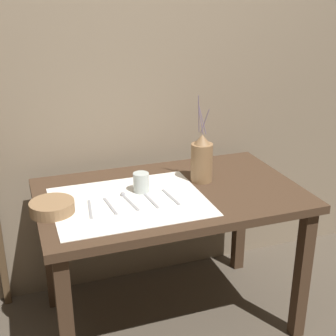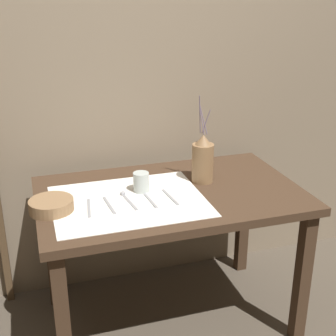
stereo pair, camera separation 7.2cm
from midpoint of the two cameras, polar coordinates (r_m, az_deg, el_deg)
The scene contains 12 objects.
ground_plane at distance 2.60m, azimuth 1.04°, elevation -17.78°, with size 12.00×12.00×0.00m, color brown.
stone_wall_back at distance 2.52m, azimuth -2.35°, elevation 11.34°, with size 7.00×0.06×2.40m.
wooden_table at distance 2.25m, azimuth 1.15°, elevation -5.12°, with size 1.24×0.76×0.73m.
linen_cloth at distance 2.11m, azimuth -3.85°, elevation -4.04°, with size 0.68×0.53×0.00m.
pitcher_with_flowers at distance 2.29m, azimuth 5.16°, elevation 0.97°, with size 0.11×0.11×0.43m.
wooden_bowl at distance 2.06m, azimuth -13.07°, elevation -4.48°, with size 0.19×0.19×0.05m.
glass_tumbler_near at distance 2.19m, azimuth -2.36°, elevation -1.73°, with size 0.07×0.07×0.09m.
knife_center at distance 2.06m, azimuth -8.62°, elevation -4.83°, with size 0.03×0.18×0.00m.
fork_inner at distance 2.07m, azimuth -6.20°, elevation -4.53°, with size 0.03×0.18×0.00m.
spoon_inner at distance 2.14m, azimuth -4.28°, elevation -3.52°, with size 0.04×0.19×0.02m.
spoon_outer at distance 2.16m, azimuth -1.77°, elevation -3.28°, with size 0.03×0.19×0.02m.
fork_outer at distance 2.14m, azimuth 1.24°, elevation -3.56°, with size 0.03×0.18×0.00m.
Camera 2 is at (-0.61, -1.92, 1.64)m, focal length 50.00 mm.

